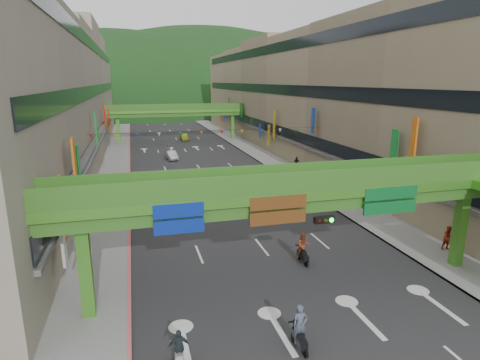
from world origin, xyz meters
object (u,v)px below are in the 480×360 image
object	(u,v)px
overpass_near	(318,203)
scooter_rider_mid	(303,247)
scooter_rider_near	(300,329)
car_yellow	(185,137)
pedestrian_red	(448,240)
car_silver	(171,155)

from	to	relation	value
overpass_near	scooter_rider_mid	bearing A→B (deg)	76.43
scooter_rider_near	car_yellow	xyz separation A→B (m)	(3.28, 64.90, -0.33)
car_yellow	pedestrian_red	bearing A→B (deg)	-77.90
scooter_rider_near	scooter_rider_mid	size ratio (longest dim) A/B	1.01
scooter_rider_mid	scooter_rider_near	bearing A→B (deg)	-114.59
car_silver	car_yellow	distance (m)	19.98
overpass_near	scooter_rider_near	bearing A→B (deg)	-122.32
scooter_rider_near	car_silver	world-z (taller)	scooter_rider_near
scooter_rider_near	car_yellow	world-z (taller)	scooter_rider_near
overpass_near	scooter_rider_mid	xyz separation A→B (m)	(0.85, 3.54, -4.11)
car_silver	car_yellow	bearing A→B (deg)	70.41
overpass_near	scooter_rider_near	distance (m)	6.67
overpass_near	scooter_rider_mid	distance (m)	5.49
overpass_near	pedestrian_red	distance (m)	12.36
scooter_rider_near	pedestrian_red	xyz separation A→B (m)	(14.04, 7.00, -0.16)
overpass_near	pedestrian_red	world-z (taller)	overpass_near
scooter_rider_mid	car_yellow	size ratio (longest dim) A/B	0.53
car_yellow	pedestrian_red	world-z (taller)	pedestrian_red
car_silver	car_yellow	world-z (taller)	car_yellow
overpass_near	pedestrian_red	bearing A→B (deg)	13.08
scooter_rider_near	scooter_rider_mid	xyz separation A→B (m)	(3.63, 7.92, 0.08)
overpass_near	car_silver	world-z (taller)	overpass_near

